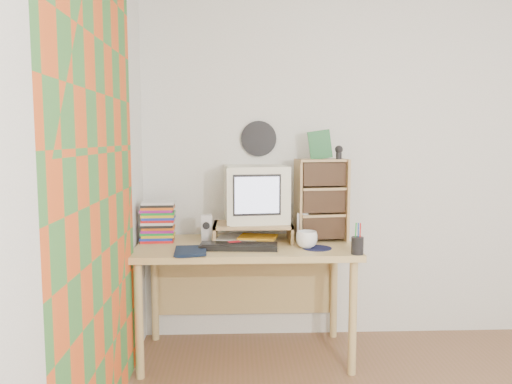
{
  "coord_description": "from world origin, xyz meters",
  "views": [
    {
      "loc": [
        -1.09,
        -1.79,
        1.43
      ],
      "look_at": [
        -0.96,
        1.33,
        1.1
      ],
      "focal_mm": 35.0,
      "sensor_mm": 36.0,
      "label": 1
    }
  ],
  "objects": [
    {
      "name": "back_wall",
      "position": [
        0.0,
        1.75,
        1.25
      ],
      "size": [
        3.5,
        0.0,
        3.5
      ],
      "primitive_type": "plane",
      "rotation": [
        1.57,
        0.0,
        0.0
      ],
      "color": "white",
      "rests_on": "floor"
    },
    {
      "name": "left_wall",
      "position": [
        -1.75,
        0.0,
        1.25
      ],
      "size": [
        0.0,
        3.5,
        3.5
      ],
      "primitive_type": "plane",
      "rotation": [
        1.57,
        0.0,
        1.57
      ],
      "color": "white",
      "rests_on": "floor"
    },
    {
      "name": "curtain",
      "position": [
        -1.71,
        0.48,
        1.15
      ],
      "size": [
        0.0,
        2.2,
        2.2
      ],
      "primitive_type": "plane",
      "rotation": [
        1.57,
        0.0,
        1.57
      ],
      "color": "#E1571F",
      "rests_on": "left_wall"
    },
    {
      "name": "wall_disc",
      "position": [
        -0.93,
        1.73,
        1.43
      ],
      "size": [
        0.25,
        0.02,
        0.25
      ],
      "primitive_type": "cylinder",
      "rotation": [
        1.57,
        0.0,
        0.0
      ],
      "color": "black",
      "rests_on": "back_wall"
    },
    {
      "name": "desk",
      "position": [
        -1.03,
        1.44,
        0.62
      ],
      "size": [
        1.4,
        0.7,
        0.75
      ],
      "color": "tan",
      "rests_on": "floor"
    },
    {
      "name": "monitor_riser",
      "position": [
        -0.98,
        1.48,
        0.84
      ],
      "size": [
        0.52,
        0.3,
        0.12
      ],
      "color": "tan",
      "rests_on": "desk"
    },
    {
      "name": "crt_monitor",
      "position": [
        -0.96,
        1.53,
        1.06
      ],
      "size": [
        0.44,
        0.44,
        0.38
      ],
      "primitive_type": "cube",
      "rotation": [
        0.0,
        0.0,
        0.12
      ],
      "color": "white",
      "rests_on": "monitor_riser"
    },
    {
      "name": "speaker_left",
      "position": [
        -1.28,
        1.43,
        0.84
      ],
      "size": [
        0.08,
        0.08,
        0.19
      ],
      "primitive_type": "cube",
      "rotation": [
        0.0,
        0.0,
        0.07
      ],
      "color": "silver",
      "rests_on": "desk"
    },
    {
      "name": "speaker_right",
      "position": [
        -0.65,
        1.45,
        0.85
      ],
      "size": [
        0.08,
        0.08,
        0.19
      ],
      "primitive_type": "cube",
      "rotation": [
        0.0,
        0.0,
        -0.1
      ],
      "color": "silver",
      "rests_on": "desk"
    },
    {
      "name": "keyboard",
      "position": [
        -1.08,
        1.25,
        0.77
      ],
      "size": [
        0.49,
        0.2,
        0.03
      ],
      "primitive_type": "cube",
      "rotation": [
        0.0,
        0.0,
        -0.08
      ],
      "color": "black",
      "rests_on": "desk"
    },
    {
      "name": "dvd_stack",
      "position": [
        -1.61,
        1.5,
        0.9
      ],
      "size": [
        0.22,
        0.16,
        0.3
      ],
      "primitive_type": null,
      "rotation": [
        0.0,
        0.0,
        0.05
      ],
      "color": "brown",
      "rests_on": "desk"
    },
    {
      "name": "cd_rack",
      "position": [
        -0.52,
        1.49,
        1.02
      ],
      "size": [
        0.35,
        0.22,
        0.55
      ],
      "primitive_type": "cube",
      "rotation": [
        0.0,
        0.0,
        0.13
      ],
      "color": "tan",
      "rests_on": "desk"
    },
    {
      "name": "mug",
      "position": [
        -0.65,
        1.26,
        0.8
      ],
      "size": [
        0.14,
        0.14,
        0.11
      ],
      "primitive_type": "imported",
      "rotation": [
        0.0,
        0.0,
        0.02
      ],
      "color": "white",
      "rests_on": "desk"
    },
    {
      "name": "diary",
      "position": [
        -1.46,
        1.14,
        0.77
      ],
      "size": [
        0.24,
        0.19,
        0.05
      ],
      "primitive_type": "imported",
      "rotation": [
        0.0,
        0.0,
        0.06
      ],
      "color": "black",
      "rests_on": "desk"
    },
    {
      "name": "mousepad",
      "position": [
        -0.59,
        1.24,
        0.75
      ],
      "size": [
        0.21,
        0.21,
        0.0
      ],
      "primitive_type": "cylinder",
      "rotation": [
        0.0,
        0.0,
        0.2
      ],
      "color": "#0F1533",
      "rests_on": "desk"
    },
    {
      "name": "pen_cup",
      "position": [
        -0.38,
        1.07,
        0.82
      ],
      "size": [
        0.09,
        0.09,
        0.15
      ],
      "primitive_type": null,
      "rotation": [
        0.0,
        0.0,
        -0.23
      ],
      "color": "black",
      "rests_on": "desk"
    },
    {
      "name": "papers",
      "position": [
        -1.03,
        1.46,
        0.77
      ],
      "size": [
        0.32,
        0.26,
        0.04
      ],
      "primitive_type": null,
      "rotation": [
        0.0,
        0.0,
        -0.23
      ],
      "color": "silver",
      "rests_on": "desk"
    },
    {
      "name": "red_box",
      "position": [
        -1.1,
        1.29,
        0.77
      ],
      "size": [
        0.09,
        0.07,
        0.04
      ],
      "primitive_type": "cube",
      "rotation": [
        0.0,
        0.0,
        0.33
      ],
      "color": "red",
      "rests_on": "desk"
    },
    {
      "name": "game_box",
      "position": [
        -0.53,
        1.51,
        1.39
      ],
      "size": [
        0.15,
        0.03,
        0.19
      ],
      "primitive_type": "cube",
      "rotation": [
        0.0,
        0.0,
        -0.02
      ],
      "color": "#1A5B28",
      "rests_on": "cd_rack"
    },
    {
      "name": "webcam",
      "position": [
        -0.41,
        1.46,
        1.34
      ],
      "size": [
        0.06,
        0.06,
        0.09
      ],
      "primitive_type": null,
      "rotation": [
        0.0,
        0.0,
        0.05
      ],
      "color": "black",
      "rests_on": "cd_rack"
    }
  ]
}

